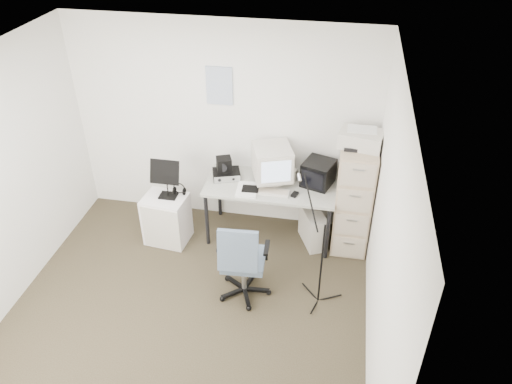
% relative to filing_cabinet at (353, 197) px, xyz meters
% --- Properties ---
extents(floor, '(3.60, 3.60, 0.01)m').
position_rel_filing_cabinet_xyz_m(floor, '(-1.58, -1.48, -0.66)').
color(floor, '#2E2718').
rests_on(floor, ground).
extents(ceiling, '(3.60, 3.60, 0.01)m').
position_rel_filing_cabinet_xyz_m(ceiling, '(-1.58, -1.48, 1.85)').
color(ceiling, white).
rests_on(ceiling, ground).
extents(wall_back, '(3.60, 0.02, 2.50)m').
position_rel_filing_cabinet_xyz_m(wall_back, '(-1.58, 0.32, 0.60)').
color(wall_back, white).
rests_on(wall_back, ground).
extents(wall_right, '(0.02, 3.60, 2.50)m').
position_rel_filing_cabinet_xyz_m(wall_right, '(0.22, -1.48, 0.60)').
color(wall_right, white).
rests_on(wall_right, ground).
extents(wall_calendar, '(0.30, 0.02, 0.44)m').
position_rel_filing_cabinet_xyz_m(wall_calendar, '(-1.60, 0.31, 1.10)').
color(wall_calendar, white).
rests_on(wall_calendar, wall_back).
extents(filing_cabinet, '(0.40, 0.60, 1.30)m').
position_rel_filing_cabinet_xyz_m(filing_cabinet, '(0.00, 0.00, 0.00)').
color(filing_cabinet, tan).
rests_on(filing_cabinet, floor).
extents(printer, '(0.50, 0.39, 0.17)m').
position_rel_filing_cabinet_xyz_m(printer, '(0.00, 0.02, 0.74)').
color(printer, silver).
rests_on(printer, filing_cabinet).
extents(desk, '(1.50, 0.70, 0.73)m').
position_rel_filing_cabinet_xyz_m(desk, '(-0.95, -0.03, -0.29)').
color(desk, '#B1B0A7').
rests_on(desk, floor).
extents(crt_monitor, '(0.54, 0.55, 0.46)m').
position_rel_filing_cabinet_xyz_m(crt_monitor, '(-0.95, 0.03, 0.31)').
color(crt_monitor, silver).
rests_on(crt_monitor, desk).
extents(crt_tv, '(0.41, 0.42, 0.29)m').
position_rel_filing_cabinet_xyz_m(crt_tv, '(-0.42, 0.09, 0.22)').
color(crt_tv, black).
rests_on(crt_tv, desk).
extents(desk_speaker, '(0.10, 0.10, 0.15)m').
position_rel_filing_cabinet_xyz_m(desk_speaker, '(-0.71, 0.11, 0.15)').
color(desk_speaker, beige).
rests_on(desk_speaker, desk).
extents(keyboard, '(0.41, 0.16, 0.02)m').
position_rel_filing_cabinet_xyz_m(keyboard, '(-0.92, -0.19, 0.09)').
color(keyboard, silver).
rests_on(keyboard, desk).
extents(mouse, '(0.09, 0.11, 0.03)m').
position_rel_filing_cabinet_xyz_m(mouse, '(-0.65, -0.20, 0.09)').
color(mouse, black).
rests_on(mouse, desk).
extents(radio_receiver, '(0.37, 0.31, 0.09)m').
position_rel_filing_cabinet_xyz_m(radio_receiver, '(-1.49, 0.03, 0.12)').
color(radio_receiver, black).
rests_on(radio_receiver, desk).
extents(radio_speaker, '(0.21, 0.21, 0.17)m').
position_rel_filing_cabinet_xyz_m(radio_speaker, '(-1.51, 0.04, 0.25)').
color(radio_speaker, black).
rests_on(radio_speaker, radio_receiver).
extents(papers, '(0.25, 0.33, 0.02)m').
position_rel_filing_cabinet_xyz_m(papers, '(-1.20, -0.19, 0.09)').
color(papers, white).
rests_on(papers, desk).
extents(pc_tower, '(0.37, 0.50, 0.43)m').
position_rel_filing_cabinet_xyz_m(pc_tower, '(-0.43, -0.08, -0.44)').
color(pc_tower, silver).
rests_on(pc_tower, floor).
extents(office_chair, '(0.59, 0.59, 0.97)m').
position_rel_filing_cabinet_xyz_m(office_chair, '(-1.06, -1.05, -0.17)').
color(office_chair, slate).
rests_on(office_chair, floor).
extents(side_cart, '(0.53, 0.44, 0.60)m').
position_rel_filing_cabinet_xyz_m(side_cart, '(-2.14, -0.34, -0.35)').
color(side_cart, white).
rests_on(side_cart, floor).
extents(music_stand, '(0.37, 0.27, 0.49)m').
position_rel_filing_cabinet_xyz_m(music_stand, '(-2.10, -0.30, 0.20)').
color(music_stand, black).
rests_on(music_stand, side_cart).
extents(headphones, '(0.18, 0.18, 0.03)m').
position_rel_filing_cabinet_xyz_m(headphones, '(-1.99, -0.22, 0.00)').
color(headphones, black).
rests_on(headphones, side_cart).
extents(mic_stand, '(0.03, 0.03, 1.30)m').
position_rel_filing_cabinet_xyz_m(mic_stand, '(-0.28, -1.02, -0.00)').
color(mic_stand, black).
rests_on(mic_stand, floor).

